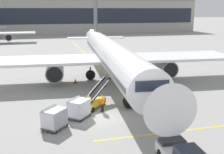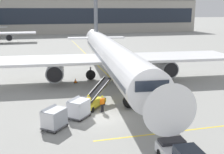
% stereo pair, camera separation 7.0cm
% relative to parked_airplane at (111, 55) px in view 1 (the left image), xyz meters
% --- Properties ---
extents(ground_plane, '(600.00, 600.00, 0.00)m').
position_rel_parked_airplane_xyz_m(ground_plane, '(-4.19, -13.62, -3.75)').
color(ground_plane, gray).
extents(parked_airplane, '(36.35, 46.30, 15.45)m').
position_rel_parked_airplane_xyz_m(parked_airplane, '(0.00, 0.00, 0.00)').
color(parked_airplane, white).
rests_on(parked_airplane, ground).
extents(belt_loader, '(4.52, 4.95, 2.60)m').
position_rel_parked_airplane_xyz_m(belt_loader, '(-4.59, -10.38, -2.94)').
color(belt_loader, gold).
rests_on(belt_loader, ground).
extents(baggage_cart_lead, '(2.52, 2.58, 1.91)m').
position_rel_parked_airplane_xyz_m(baggage_cart_lead, '(-6.52, -13.01, -2.75)').
color(baggage_cart_lead, '#515156').
rests_on(baggage_cart_lead, ground).
extents(baggage_cart_second, '(2.52, 2.58, 1.91)m').
position_rel_parked_airplane_xyz_m(baggage_cart_second, '(-8.91, -14.95, -2.75)').
color(baggage_cart_second, '#515156').
rests_on(baggage_cart_second, ground).
extents(ground_crew_by_loader, '(0.55, 0.33, 1.74)m').
position_rel_parked_airplane_xyz_m(ground_crew_by_loader, '(-5.26, -11.47, -2.75)').
color(ground_crew_by_loader, '#514C42').
rests_on(ground_crew_by_loader, ground).
extents(ground_crew_by_carts, '(0.54, 0.36, 1.74)m').
position_rel_parked_airplane_xyz_m(ground_crew_by_carts, '(-3.97, -12.11, -2.75)').
color(ground_crew_by_carts, black).
rests_on(ground_crew_by_carts, ground).
extents(safety_cone_engine_keepout, '(0.53, 0.53, 0.61)m').
position_rel_parked_airplane_xyz_m(safety_cone_engine_keepout, '(-5.19, 0.03, -3.46)').
color(safety_cone_engine_keepout, black).
rests_on(safety_cone_engine_keepout, ground).
extents(apron_guidance_line_lead_in, '(0.20, 110.00, 0.01)m').
position_rel_parked_airplane_xyz_m(apron_guidance_line_lead_in, '(0.31, -0.84, -3.75)').
color(apron_guidance_line_lead_in, yellow).
rests_on(apron_guidance_line_lead_in, ground).
extents(apron_guidance_line_stop_bar, '(12.00, 0.20, 0.01)m').
position_rel_parked_airplane_xyz_m(apron_guidance_line_stop_bar, '(-0.07, -18.17, -3.75)').
color(apron_guidance_line_stop_bar, yellow).
rests_on(apron_guidance_line_stop_bar, ground).
extents(terminal_building, '(115.83, 16.14, 14.75)m').
position_rel_parked_airplane_xyz_m(terminal_building, '(1.97, 86.66, 3.57)').
color(terminal_building, '#A8A399').
rests_on(terminal_building, ground).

